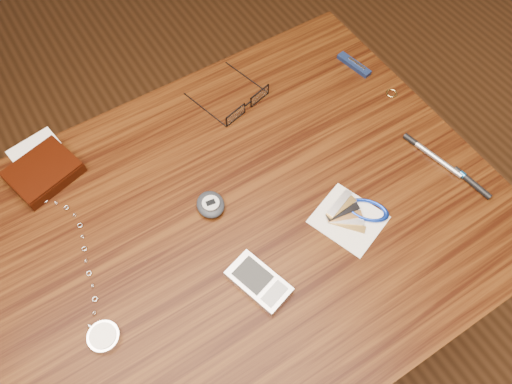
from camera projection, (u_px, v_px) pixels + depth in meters
ground at (234, 341)px, 1.50m from camera, size 3.80×3.80×0.00m
desk at (221, 257)px, 0.94m from camera, size 1.00×0.70×0.75m
wallet_and_card at (43, 171)px, 0.91m from camera, size 0.14×0.17×0.03m
eyeglasses at (245, 104)px, 0.99m from camera, size 0.15×0.15×0.03m
gold_ring at (391, 93)px, 1.01m from camera, size 0.03×0.03×0.00m
pocket_watch at (101, 330)px, 0.77m from camera, size 0.08×0.34×0.02m
pda_phone at (259, 282)px, 0.80m from camera, size 0.08×0.11×0.02m
pedometer at (211, 204)px, 0.87m from camera, size 0.06×0.06×0.02m
notepad_keys at (357, 214)px, 0.87m from camera, size 0.15×0.14×0.01m
pocket_knife at (354, 65)px, 1.05m from camera, size 0.03×0.08×0.01m
silver_pen at (428, 152)px, 0.94m from camera, size 0.04×0.13×0.01m
black_blue_pen at (471, 182)px, 0.90m from camera, size 0.02×0.08×0.01m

